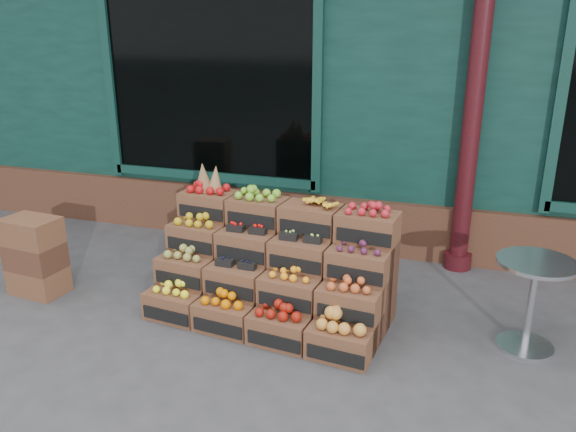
% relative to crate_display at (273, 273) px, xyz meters
% --- Properties ---
extents(ground, '(60.00, 60.00, 0.00)m').
position_rel_crate_display_xyz_m(ground, '(0.28, -0.54, -0.38)').
color(ground, '#3E3E40').
rests_on(ground, ground).
extents(shop_facade, '(12.00, 6.24, 4.80)m').
position_rel_crate_display_xyz_m(shop_facade, '(0.28, 4.57, 2.02)').
color(shop_facade, '#0E3029').
rests_on(shop_facade, ground).
extents(crate_display, '(2.05, 1.15, 1.23)m').
position_rel_crate_display_xyz_m(crate_display, '(0.00, 0.00, 0.00)').
color(crate_display, brown).
rests_on(crate_display, ground).
extents(spare_crates, '(0.51, 0.38, 0.73)m').
position_rel_crate_display_xyz_m(spare_crates, '(-2.22, -0.30, -0.01)').
color(spare_crates, brown).
rests_on(spare_crates, ground).
extents(bistro_table, '(0.58, 0.58, 0.73)m').
position_rel_crate_display_xyz_m(bistro_table, '(2.04, 0.08, 0.08)').
color(bistro_table, '#B1B3B8').
rests_on(bistro_table, ground).
extents(shopkeeper, '(0.74, 0.54, 1.87)m').
position_rel_crate_display_xyz_m(shopkeeper, '(-1.18, 2.23, 0.56)').
color(shopkeeper, '#1E6925').
rests_on(shopkeeper, ground).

